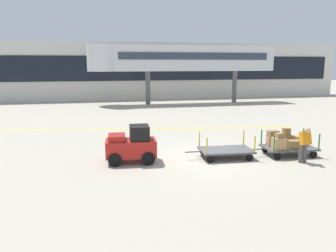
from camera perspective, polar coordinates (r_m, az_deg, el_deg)
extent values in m
plane|color=#A8A08E|center=(15.12, 6.62, -5.26)|extent=(120.00, 120.00, 0.00)
cube|color=yellow|center=(21.36, -4.83, -0.49)|extent=(19.93, 3.34, 0.01)
cube|color=beige|center=(40.03, -5.50, 9.43)|extent=(51.58, 2.40, 6.55)
cube|color=black|center=(38.78, -5.29, 9.87)|extent=(49.01, 0.12, 2.80)
cube|color=silver|center=(35.18, 4.30, 11.57)|extent=(17.32, 2.20, 2.60)
cylinder|color=silver|center=(33.75, -11.27, 11.44)|extent=(3.00, 3.00, 2.60)
cube|color=#2D3847|center=(34.10, 4.86, 11.93)|extent=(15.59, 0.08, 0.70)
cylinder|color=#59595B|center=(34.22, -3.49, 6.59)|extent=(0.50, 0.50, 3.39)
cylinder|color=#59595B|center=(36.90, 11.39, 6.70)|extent=(0.50, 0.50, 3.39)
cube|color=red|center=(14.11, -6.42, -3.77)|extent=(2.16, 1.23, 0.70)
cube|color=black|center=(13.98, -4.97, -1.14)|extent=(0.86, 1.04, 0.60)
cube|color=#A51B16|center=(14.00, -8.82, -1.97)|extent=(0.76, 0.98, 0.24)
cylinder|color=black|center=(14.70, -9.14, -4.66)|extent=(0.57, 0.21, 0.56)
cylinder|color=black|center=(13.69, -9.16, -5.81)|extent=(0.57, 0.21, 0.56)
cylinder|color=black|center=(14.75, -3.82, -4.49)|extent=(0.57, 0.21, 0.56)
cylinder|color=black|center=(13.75, -3.44, -5.63)|extent=(0.57, 0.21, 0.56)
cube|color=#4C4C4F|center=(14.93, 9.96, -4.12)|extent=(2.38, 1.54, 0.08)
cylinder|color=gold|center=(15.15, 5.44, -2.28)|extent=(0.06, 0.06, 0.70)
cylinder|color=gold|center=(13.94, 6.73, -3.45)|extent=(0.06, 0.06, 0.70)
cylinder|color=gold|center=(15.79, 12.91, -1.97)|extent=(0.06, 0.06, 0.70)
cylinder|color=gold|center=(14.63, 14.75, -3.05)|extent=(0.06, 0.06, 0.70)
cylinder|color=black|center=(15.29, 6.15, -4.44)|extent=(0.33, 0.12, 0.32)
cylinder|color=black|center=(14.19, 7.39, -5.68)|extent=(0.33, 0.12, 0.32)
cylinder|color=black|center=(15.81, 12.22, -4.12)|extent=(0.33, 0.12, 0.32)
cylinder|color=black|center=(14.75, 13.87, -5.27)|extent=(0.33, 0.12, 0.32)
cylinder|color=#333333|center=(14.54, 4.33, -4.48)|extent=(0.70, 0.09, 0.05)
cube|color=#4C4C4F|center=(16.13, 20.13, -3.51)|extent=(2.38, 1.54, 0.08)
cylinder|color=#237033|center=(16.13, 15.83, -1.84)|extent=(0.06, 0.06, 0.70)
cylinder|color=#237033|center=(15.00, 17.85, -2.88)|extent=(0.06, 0.06, 0.70)
cylinder|color=#237033|center=(17.11, 22.29, -1.53)|extent=(0.06, 0.06, 0.70)
cylinder|color=#237033|center=(16.05, 24.64, -2.48)|extent=(0.06, 0.06, 0.70)
cylinder|color=black|center=(16.31, 16.42, -3.87)|extent=(0.33, 0.12, 0.32)
cylinder|color=black|center=(15.28, 18.31, -4.95)|extent=(0.33, 0.12, 0.32)
cylinder|color=black|center=(17.10, 21.68, -3.53)|extent=(0.33, 0.12, 0.32)
cylinder|color=black|center=(16.12, 23.80, -4.52)|extent=(0.33, 0.12, 0.32)
cylinder|color=#333333|center=(15.48, 15.24, -3.89)|extent=(0.70, 0.09, 0.05)
cube|color=tan|center=(16.06, 17.58, -2.48)|extent=(0.54, 0.45, 0.43)
cube|color=tan|center=(15.44, 18.58, -2.89)|extent=(0.57, 0.52, 0.52)
cube|color=olive|center=(16.39, 19.66, -2.27)|extent=(0.57, 0.52, 0.47)
cube|color=olive|center=(15.80, 20.87, -3.01)|extent=(0.56, 0.45, 0.37)
cube|color=tan|center=(16.63, 21.62, -2.27)|extent=(0.58, 0.54, 0.45)
cube|color=olive|center=(15.98, 17.66, -1.25)|extent=(0.49, 0.35, 0.28)
cube|color=olive|center=(15.37, 18.66, -1.56)|extent=(0.37, 0.32, 0.22)
cube|color=olive|center=(16.31, 19.75, -0.90)|extent=(0.34, 0.28, 0.33)
cylinder|color=#4C4C4C|center=(15.11, 21.90, -4.38)|extent=(0.16, 0.16, 0.82)
cylinder|color=#4C4C4C|center=(15.21, 22.54, -4.33)|extent=(0.16, 0.16, 0.82)
cube|color=orange|center=(14.93, 22.61, -1.94)|extent=(0.41, 0.43, 0.61)
sphere|color=tan|center=(14.76, 22.96, -0.65)|extent=(0.22, 0.22, 0.22)
cone|color=orange|center=(18.87, -6.14, -1.17)|extent=(0.36, 0.36, 0.55)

